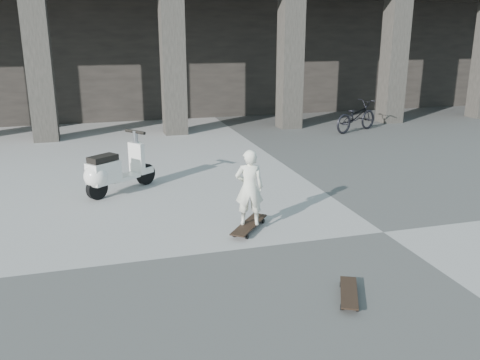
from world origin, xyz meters
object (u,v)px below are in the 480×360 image
object	(u,v)px
longboard	(249,225)
bicycle	(356,116)
skateboard_spare	(349,293)
scooter	(110,172)
child	(249,188)

from	to	relation	value
longboard	bicycle	size ratio (longest dim) A/B	0.52
skateboard_spare	scooter	distance (m)	5.23
scooter	bicycle	size ratio (longest dim) A/B	0.77
bicycle	child	bearing A→B (deg)	116.77
skateboard_spare	child	bearing A→B (deg)	38.03
bicycle	skateboard_spare	bearing A→B (deg)	127.00
longboard	skateboard_spare	xyz separation A→B (m)	(0.48, -2.29, -0.01)
child	scooter	world-z (taller)	child
longboard	child	bearing A→B (deg)	102.04
scooter	bicycle	xyz separation A→B (m)	(7.32, 4.31, 0.02)
skateboard_spare	child	size ratio (longest dim) A/B	0.65
skateboard_spare	scooter	xyz separation A→B (m)	(-2.42, 4.63, 0.37)
skateboard_spare	bicycle	distance (m)	10.20
child	bicycle	distance (m)	8.56
longboard	skateboard_spare	world-z (taller)	longboard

